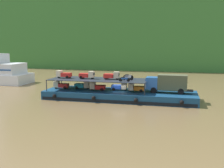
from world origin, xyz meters
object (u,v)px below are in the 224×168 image
(mini_truck_lower_aft, at_px, (83,85))
(mini_truck_lower_mid, at_px, (97,87))
(mini_truck_upper_fore, at_px, (112,76))
(mini_truck_lower_stern, at_px, (61,85))
(covered_lorry, at_px, (168,83))
(motorcycle_upper_stbd, at_px, (128,76))
(motorcycle_upper_port, at_px, (124,79))
(mini_truck_upper_stern, at_px, (64,74))
(mini_truck_upper_mid, at_px, (87,75))
(cargo_barge, at_px, (119,95))
(motorcycle_upper_centre, at_px, (128,78))
(mini_truck_lower_bow, at_px, (136,88))
(mini_truck_lower_fore, at_px, (120,87))

(mini_truck_lower_aft, xyz_separation_m, mini_truck_lower_mid, (3.15, -1.00, 0.00))
(mini_truck_lower_aft, relative_size, mini_truck_upper_fore, 1.01)
(mini_truck_lower_stern, distance_m, mini_truck_upper_fore, 9.84)
(covered_lorry, xyz_separation_m, motorcycle_upper_stbd, (-7.08, 1.72, 0.74))
(motorcycle_upper_port, bearing_deg, mini_truck_upper_stern, 171.45)
(mini_truck_upper_mid, bearing_deg, mini_truck_upper_fore, 3.07)
(cargo_barge, distance_m, mini_truck_upper_fore, 3.71)
(mini_truck_upper_stern, relative_size, motorcycle_upper_centre, 1.46)
(motorcycle_upper_port, bearing_deg, mini_truck_lower_mid, 163.86)
(mini_truck_lower_aft, bearing_deg, mini_truck_lower_bow, -3.30)
(cargo_barge, height_order, covered_lorry, covered_lorry)
(mini_truck_lower_aft, bearing_deg, mini_truck_lower_stern, -168.84)
(mini_truck_lower_stern, height_order, mini_truck_upper_fore, mini_truck_upper_fore)
(cargo_barge, height_order, mini_truck_upper_fore, mini_truck_upper_fore)
(covered_lorry, xyz_separation_m, mini_truck_lower_fore, (-8.39, 0.38, -1.00))
(mini_truck_lower_stern, bearing_deg, mini_truck_upper_mid, 1.22)
(covered_lorry, bearing_deg, mini_truck_lower_mid, -176.94)
(mini_truck_upper_stern, bearing_deg, mini_truck_lower_mid, -2.30)
(motorcycle_upper_stbd, bearing_deg, mini_truck_lower_mid, -155.21)
(mini_truck_lower_aft, height_order, mini_truck_upper_mid, mini_truck_upper_mid)
(mini_truck_lower_stern, xyz_separation_m, mini_truck_lower_aft, (3.95, 0.78, 0.00))
(cargo_barge, distance_m, mini_truck_upper_mid, 6.84)
(mini_truck_lower_mid, relative_size, mini_truck_lower_fore, 1.00)
(mini_truck_lower_mid, bearing_deg, cargo_barge, 5.99)
(mini_truck_lower_fore, bearing_deg, motorcycle_upper_stbd, 45.69)
(mini_truck_lower_stern, height_order, mini_truck_upper_stern, mini_truck_upper_stern)
(covered_lorry, height_order, mini_truck_upper_fore, mini_truck_upper_fore)
(mini_truck_upper_stern, bearing_deg, mini_truck_lower_fore, 4.28)
(mini_truck_upper_mid, bearing_deg, cargo_barge, 0.77)
(cargo_barge, xyz_separation_m, covered_lorry, (8.30, 0.24, 2.45))
(mini_truck_lower_bow, relative_size, mini_truck_upper_fore, 1.00)
(mini_truck_lower_aft, relative_size, mini_truck_lower_fore, 1.00)
(motorcycle_upper_port, bearing_deg, cargo_barge, 123.34)
(mini_truck_upper_mid, relative_size, motorcycle_upper_port, 1.45)
(mini_truck_upper_mid, distance_m, motorcycle_upper_centre, 7.42)
(mini_truck_upper_mid, xyz_separation_m, motorcycle_upper_port, (7.16, -1.83, -0.26))
(covered_lorry, relative_size, mini_truck_lower_aft, 2.85)
(mini_truck_lower_mid, bearing_deg, mini_truck_lower_stern, 178.19)
(mini_truck_upper_stern, distance_m, mini_truck_upper_fore, 9.06)
(mini_truck_lower_bow, bearing_deg, motorcycle_upper_centre, 179.46)
(cargo_barge, xyz_separation_m, mini_truck_lower_fore, (-0.09, 0.62, 1.44))
(mini_truck_lower_stern, relative_size, mini_truck_lower_mid, 1.01)
(mini_truck_upper_fore, bearing_deg, mini_truck_lower_bow, -1.98)
(mini_truck_upper_stern, bearing_deg, mini_truck_lower_stern, -176.18)
(mini_truck_upper_stern, height_order, motorcycle_upper_stbd, mini_truck_upper_stern)
(mini_truck_lower_stern, distance_m, mini_truck_upper_stern, 2.08)
(mini_truck_upper_mid, distance_m, motorcycle_upper_stbd, 7.42)
(motorcycle_upper_port, relative_size, motorcycle_upper_centre, 1.00)
(mini_truck_lower_aft, bearing_deg, mini_truck_upper_fore, -4.30)
(mini_truck_upper_fore, bearing_deg, cargo_barge, -6.75)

